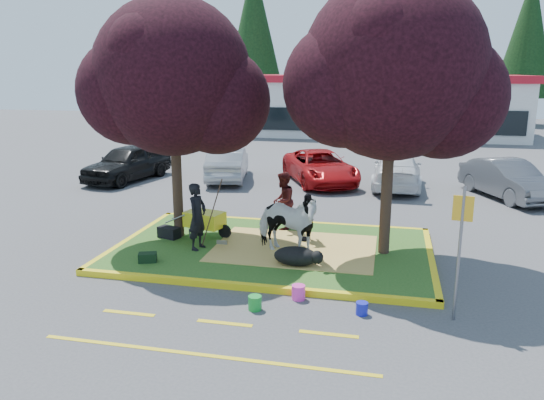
% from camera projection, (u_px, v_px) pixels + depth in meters
% --- Properties ---
extents(ground, '(90.00, 90.00, 0.00)m').
position_uv_depth(ground, '(272.00, 252.00, 14.14)').
color(ground, '#424244').
rests_on(ground, ground).
extents(median_island, '(8.00, 5.00, 0.15)m').
position_uv_depth(median_island, '(272.00, 249.00, 14.12)').
color(median_island, '#27581B').
rests_on(median_island, ground).
extents(curb_near, '(8.30, 0.16, 0.15)m').
position_uv_depth(curb_near, '(247.00, 287.00, 11.67)').
color(curb_near, yellow).
rests_on(curb_near, ground).
extents(curb_far, '(8.30, 0.16, 0.15)m').
position_uv_depth(curb_far, '(290.00, 223.00, 16.57)').
color(curb_far, yellow).
rests_on(curb_far, ground).
extents(curb_left, '(0.16, 5.30, 0.15)m').
position_uv_depth(curb_left, '(132.00, 239.00, 14.98)').
color(curb_left, yellow).
rests_on(curb_left, ground).
extents(curb_right, '(0.16, 5.30, 0.15)m').
position_uv_depth(curb_right, '(431.00, 261.00, 13.26)').
color(curb_right, yellow).
rests_on(curb_right, ground).
extents(straw_bedding, '(4.20, 3.00, 0.01)m').
position_uv_depth(straw_bedding, '(294.00, 248.00, 13.97)').
color(straw_bedding, '#E6C35F').
rests_on(straw_bedding, median_island).
extents(tree_purple_left, '(5.06, 4.20, 6.51)m').
position_uv_depth(tree_purple_left, '(173.00, 84.00, 14.05)').
color(tree_purple_left, black).
rests_on(tree_purple_left, median_island).
extents(tree_purple_right, '(5.30, 4.40, 6.82)m').
position_uv_depth(tree_purple_right, '(394.00, 77.00, 12.61)').
color(tree_purple_right, black).
rests_on(tree_purple_right, median_island).
extents(fire_lane_stripe_a, '(1.10, 0.12, 0.01)m').
position_uv_depth(fire_lane_stripe_a, '(129.00, 313.00, 10.58)').
color(fire_lane_stripe_a, yellow).
rests_on(fire_lane_stripe_a, ground).
extents(fire_lane_stripe_b, '(1.10, 0.12, 0.01)m').
position_uv_depth(fire_lane_stripe_b, '(225.00, 323.00, 10.16)').
color(fire_lane_stripe_b, yellow).
rests_on(fire_lane_stripe_b, ground).
extents(fire_lane_stripe_c, '(1.10, 0.12, 0.01)m').
position_uv_depth(fire_lane_stripe_c, '(329.00, 334.00, 9.73)').
color(fire_lane_stripe_c, yellow).
rests_on(fire_lane_stripe_c, ground).
extents(fire_lane_long, '(6.00, 0.10, 0.01)m').
position_uv_depth(fire_lane_long, '(203.00, 355.00, 9.02)').
color(fire_lane_long, yellow).
rests_on(fire_lane_long, ground).
extents(retail_building, '(20.40, 8.40, 4.40)m').
position_uv_depth(retail_building, '(379.00, 104.00, 39.71)').
color(retail_building, silver).
rests_on(retail_building, ground).
extents(treeline, '(46.58, 7.80, 14.63)m').
position_uv_depth(treeline, '(376.00, 36.00, 47.70)').
color(treeline, black).
rests_on(treeline, ground).
extents(cow, '(2.11, 1.51, 1.62)m').
position_uv_depth(cow, '(286.00, 223.00, 13.36)').
color(cow, white).
rests_on(cow, median_island).
extents(calf, '(1.19, 0.87, 0.46)m').
position_uv_depth(calf, '(296.00, 256.00, 12.71)').
color(calf, black).
rests_on(calf, median_island).
extents(handler, '(0.54, 0.71, 1.76)m').
position_uv_depth(handler, '(197.00, 216.00, 13.76)').
color(handler, black).
rests_on(handler, median_island).
extents(visitor_a, '(0.67, 0.85, 1.70)m').
position_uv_depth(visitor_a, '(283.00, 201.00, 15.52)').
color(visitor_a, '#451314').
rests_on(visitor_a, median_island).
extents(visitor_b, '(0.35, 0.80, 1.34)m').
position_uv_depth(visitor_b, '(308.00, 217.00, 14.45)').
color(visitor_b, black).
rests_on(visitor_b, median_island).
extents(wheelbarrow, '(1.91, 0.89, 0.72)m').
position_uv_depth(wheelbarrow, '(205.00, 220.00, 14.86)').
color(wheelbarrow, black).
rests_on(wheelbarrow, median_island).
extents(gear_bag_dark, '(0.68, 0.51, 0.31)m').
position_uv_depth(gear_bag_dark, '(169.00, 232.00, 14.84)').
color(gear_bag_dark, black).
rests_on(gear_bag_dark, median_island).
extents(gear_bag_green, '(0.50, 0.40, 0.23)m').
position_uv_depth(gear_bag_green, '(148.00, 257.00, 12.96)').
color(gear_bag_green, black).
rests_on(gear_bag_green, median_island).
extents(sign_post, '(0.37, 0.09, 2.66)m').
position_uv_depth(sign_post, '(460.00, 238.00, 9.91)').
color(sign_post, slate).
rests_on(sign_post, ground).
extents(bucket_green, '(0.33, 0.33, 0.29)m').
position_uv_depth(bucket_green, '(255.00, 303.00, 10.70)').
color(bucket_green, '#17952D').
rests_on(bucket_green, ground).
extents(bucket_pink, '(0.33, 0.33, 0.31)m').
position_uv_depth(bucket_pink, '(298.00, 292.00, 11.19)').
color(bucket_pink, '#FF38B6').
rests_on(bucket_pink, ground).
extents(bucket_blue, '(0.28, 0.28, 0.26)m').
position_uv_depth(bucket_blue, '(362.00, 308.00, 10.49)').
color(bucket_blue, '#161DB6').
rests_on(bucket_blue, ground).
extents(car_black, '(2.74, 4.89, 1.57)m').
position_uv_depth(car_black, '(127.00, 163.00, 23.25)').
color(car_black, black).
rests_on(car_black, ground).
extents(car_silver, '(2.39, 4.64, 1.46)m').
position_uv_depth(car_silver, '(228.00, 164.00, 23.35)').
color(car_silver, '#93979A').
rests_on(car_silver, ground).
extents(car_red, '(4.21, 5.52, 1.39)m').
position_uv_depth(car_red, '(320.00, 167.00, 22.70)').
color(car_red, '#A50D10').
rests_on(car_red, ground).
extents(car_white, '(2.04, 4.79, 1.38)m').
position_uv_depth(car_white, '(397.00, 171.00, 21.76)').
color(car_white, white).
rests_on(car_white, ground).
extents(car_grey, '(3.21, 4.65, 1.45)m').
position_uv_depth(car_grey, '(507.00, 179.00, 19.97)').
color(car_grey, '#4F5156').
rests_on(car_grey, ground).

